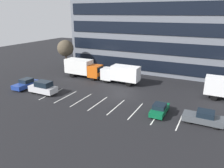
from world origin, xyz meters
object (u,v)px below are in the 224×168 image
object	(u,v)px
sedan_charcoal	(203,118)
bare_tree	(65,48)
sedan_navy	(26,84)
box_truck_orange	(83,68)
box_truck_white	(121,74)
sedan_forest	(160,109)
suv_silver	(43,88)

from	to	relation	value
sedan_charcoal	bare_tree	size ratio (longest dim) A/B	0.67
sedan_navy	bare_tree	xyz separation A→B (m)	(-1.55, 12.93, 4.03)
box_truck_orange	box_truck_white	bearing A→B (deg)	-1.55
bare_tree	sedan_navy	bearing A→B (deg)	-83.15
box_truck_orange	sedan_forest	world-z (taller)	box_truck_orange
sedan_charcoal	bare_tree	bearing A→B (deg)	156.29
sedan_charcoal	bare_tree	xyz separation A→B (m)	(-29.24, 12.84, 4.03)
sedan_forest	bare_tree	world-z (taller)	bare_tree
box_truck_white	sedan_charcoal	bearing A→B (deg)	-32.67
box_truck_orange	bare_tree	xyz separation A→B (m)	(-6.56, 3.29, 2.82)
bare_tree	box_truck_orange	bearing A→B (deg)	-26.65
suv_silver	sedan_forest	distance (m)	18.17
box_truck_white	sedan_forest	world-z (taller)	box_truck_white
box_truck_orange	sedan_charcoal	world-z (taller)	box_truck_orange
box_truck_white	sedan_forest	size ratio (longest dim) A/B	1.78
sedan_charcoal	sedan_forest	world-z (taller)	sedan_charcoal
box_truck_orange	sedan_charcoal	xyz separation A→B (m)	(22.68, -9.55, -1.22)
box_truck_orange	suv_silver	distance (m)	10.36
suv_silver	sedan_navy	size ratio (longest dim) A/B	1.00
suv_silver	sedan_navy	world-z (taller)	suv_silver
box_truck_orange	bare_tree	bearing A→B (deg)	153.35
suv_silver	sedan_forest	size ratio (longest dim) A/B	1.13
box_truck_white	sedan_charcoal	world-z (taller)	box_truck_white
box_truck_white	suv_silver	xyz separation A→B (m)	(-8.69, -10.07, -0.86)
suv_silver	bare_tree	size ratio (longest dim) A/B	0.68
suv_silver	sedan_forest	bearing A→B (deg)	2.87
sedan_navy	suv_silver	bearing A→B (deg)	-8.40
box_truck_white	bare_tree	world-z (taller)	bare_tree
suv_silver	box_truck_white	bearing A→B (deg)	49.23
sedan_charcoal	sedan_forest	bearing A→B (deg)	178.10
suv_silver	sedan_navy	bearing A→B (deg)	171.60
box_truck_orange	sedan_charcoal	bearing A→B (deg)	-22.84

